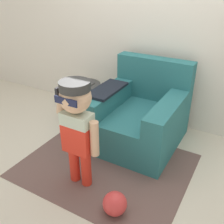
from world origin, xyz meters
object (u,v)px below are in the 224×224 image
armchair (140,116)px  side_table (85,98)px  toy_ball (115,204)px  person_child (77,119)px

armchair → side_table: bearing=173.1°
side_table → toy_ball: size_ratio=2.51×
person_child → armchair: bearing=79.8°
armchair → person_child: size_ratio=1.00×
person_child → side_table: size_ratio=2.00×
armchair → side_table: 0.85m
armchair → toy_ball: armchair is taller
armchair → person_child: (-0.17, -0.94, 0.37)m
side_table → person_child: bearing=-57.0°
armchair → person_child: bearing=-100.2°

